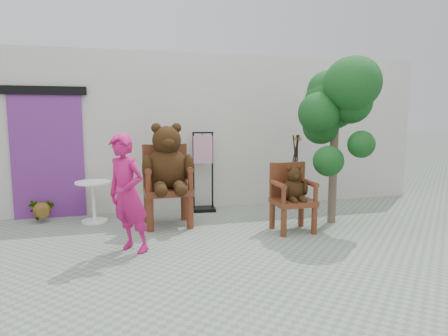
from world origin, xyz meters
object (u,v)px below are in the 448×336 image
(chair_big, at_px, (167,169))
(tree, at_px, (340,100))
(cafe_table, at_px, (94,197))
(display_stand, at_px, (203,181))
(person, at_px, (128,194))
(stool_bucket, at_px, (294,176))
(chair_small, at_px, (292,191))

(chair_big, relative_size, tree, 0.61)
(chair_big, distance_m, cafe_table, 1.41)
(chair_big, distance_m, display_stand, 1.20)
(cafe_table, height_order, display_stand, display_stand)
(person, height_order, cafe_table, person)
(chair_big, xyz_separation_m, stool_bucket, (2.53, 0.54, -0.31))
(person, distance_m, stool_bucket, 3.66)
(chair_big, height_order, stool_bucket, chair_big)
(cafe_table, distance_m, tree, 4.44)
(person, relative_size, display_stand, 1.05)
(stool_bucket, bearing_deg, chair_small, -116.33)
(cafe_table, height_order, stool_bucket, stool_bucket)
(tree, bearing_deg, chair_small, -166.96)
(chair_big, xyz_separation_m, cafe_table, (-1.20, 0.54, -0.51))
(display_stand, bearing_deg, chair_big, -127.05)
(chair_big, relative_size, display_stand, 1.12)
(cafe_table, bearing_deg, person, -73.34)
(stool_bucket, bearing_deg, tree, -78.42)
(chair_small, xyz_separation_m, cafe_table, (-3.06, 1.36, -0.20))
(tree, bearing_deg, person, -169.69)
(tree, bearing_deg, stool_bucket, 101.58)
(display_stand, bearing_deg, person, -118.98)
(person, xyz_separation_m, tree, (3.44, 0.63, 1.27))
(person, distance_m, tree, 3.72)
(chair_big, height_order, person, chair_big)
(person, relative_size, tree, 0.57)
(person, relative_size, stool_bucket, 1.09)
(cafe_table, relative_size, display_stand, 0.47)
(chair_big, relative_size, chair_small, 1.59)
(chair_big, height_order, chair_small, chair_big)
(display_stand, bearing_deg, tree, -30.08)
(chair_small, height_order, person, person)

